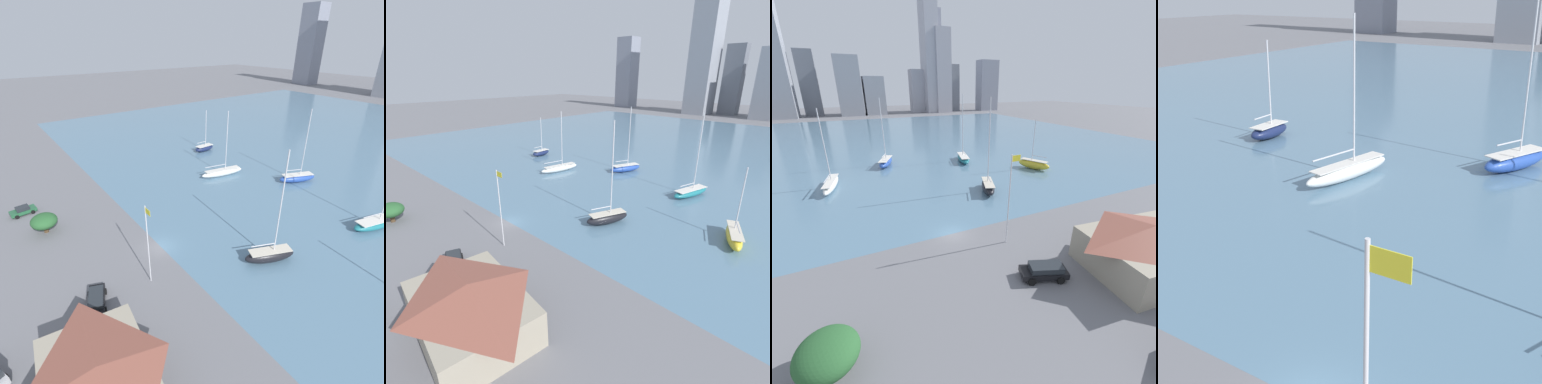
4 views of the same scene
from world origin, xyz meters
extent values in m
plane|color=slate|center=(0.00, 0.00, 0.00)|extent=(500.00, 500.00, 0.00)
cube|color=slate|center=(0.00, 70.00, 0.00)|extent=(180.00, 140.00, 0.00)
pyramid|color=brown|center=(16.17, -15.18, 4.50)|extent=(13.43, 10.43, 1.36)
cylinder|color=silver|center=(5.40, -4.66, 5.65)|extent=(0.14, 0.14, 11.30)
cube|color=yellow|center=(6.02, -4.66, 10.80)|extent=(1.10, 0.03, 0.70)
cylinder|color=#4C3823|center=(-14.35, -13.20, 0.49)|extent=(0.74, 0.74, 0.97)
ellipsoid|color=#285B2D|center=(-14.35, -13.20, 2.11)|extent=(4.11, 4.11, 2.27)
cube|color=gray|center=(-98.79, 172.61, 23.79)|extent=(12.38, 11.33, 47.59)
ellipsoid|color=white|center=(-14.59, 24.94, 0.82)|extent=(3.68, 10.55, 1.63)
cube|color=silver|center=(-14.59, 24.94, 1.59)|extent=(3.01, 8.65, 0.10)
cube|color=#2D2D33|center=(-14.59, 24.94, 0.37)|extent=(0.50, 1.87, 0.74)
cylinder|color=silver|center=(-14.45, 25.70, 8.17)|extent=(0.18, 0.18, 13.06)
cylinder|color=silver|center=(-14.93, 23.15, 2.74)|extent=(1.09, 5.14, 0.14)
ellipsoid|color=#19234C|center=(-30.42, 32.03, 0.81)|extent=(2.76, 6.18, 1.62)
cube|color=silver|center=(-30.42, 32.03, 1.57)|extent=(2.26, 5.07, 0.10)
cube|color=#2D2D33|center=(-30.42, 32.03, 0.37)|extent=(0.22, 1.10, 0.73)
cylinder|color=silver|center=(-30.45, 32.48, 6.41)|extent=(0.18, 0.18, 9.58)
cylinder|color=silver|center=(-30.36, 30.96, 2.72)|extent=(0.32, 3.06, 0.14)
ellipsoid|color=#284CA8|center=(-2.49, 36.20, 0.90)|extent=(5.37, 8.58, 1.79)
cube|color=silver|center=(-2.49, 36.20, 1.74)|extent=(4.41, 7.03, 0.10)
cube|color=#2D2D33|center=(-2.49, 36.20, 0.41)|extent=(0.72, 1.44, 0.81)
cylinder|color=silver|center=(-2.25, 36.78, 8.82)|extent=(0.18, 0.18, 14.05)
cylinder|color=silver|center=(-2.92, 35.15, 2.89)|extent=(1.48, 3.31, 0.14)
ellipsoid|color=black|center=(11.82, 10.90, 0.95)|extent=(4.79, 7.66, 1.89)
cube|color=beige|center=(11.82, 10.90, 1.85)|extent=(3.93, 6.28, 0.10)
cube|color=#2D2D33|center=(11.82, 10.90, 0.43)|extent=(0.65, 1.29, 0.85)
cylinder|color=silver|center=(12.03, 11.41, 9.27)|extent=(0.18, 0.18, 14.74)
cylinder|color=silver|center=(11.36, 9.78, 3.00)|extent=(1.47, 3.32, 0.14)
ellipsoid|color=#1E757F|center=(16.49, 31.73, 0.80)|extent=(4.77, 9.54, 1.59)
cube|color=silver|center=(16.49, 31.73, 1.55)|extent=(3.91, 7.82, 0.10)
cube|color=#2D2D33|center=(16.49, 31.73, 0.36)|extent=(0.57, 1.64, 0.72)
cylinder|color=silver|center=(16.16, 30.44, 2.70)|extent=(1.16, 3.95, 0.14)
cylinder|color=black|center=(8.84, -21.78, 0.35)|extent=(0.76, 0.53, 0.70)
cube|color=black|center=(5.15, -11.78, 0.70)|extent=(5.06, 3.49, 0.62)
cube|color=#23282D|center=(5.32, -11.85, 1.31)|extent=(3.67, 2.76, 0.60)
cylinder|color=black|center=(3.44, -12.15, 0.39)|extent=(0.81, 0.53, 0.77)
cylinder|color=black|center=(4.15, -10.35, 0.39)|extent=(0.81, 0.53, 0.77)
cylinder|color=black|center=(6.14, -13.22, 0.39)|extent=(0.81, 0.53, 0.77)
cylinder|color=black|center=(6.86, -11.41, 0.39)|extent=(0.81, 0.53, 0.77)
cube|color=#235B38|center=(-22.69, -15.24, 0.65)|extent=(2.39, 4.45, 0.60)
cube|color=#23282D|center=(-22.69, -15.24, 1.22)|extent=(1.92, 2.31, 0.55)
cylinder|color=black|center=(-23.81, -14.04, 0.35)|extent=(0.35, 0.72, 0.69)
cylinder|color=black|center=(-21.88, -13.82, 0.35)|extent=(0.35, 0.72, 0.69)
cylinder|color=black|center=(-23.51, -16.66, 0.35)|extent=(0.35, 0.72, 0.69)
cylinder|color=black|center=(-21.57, -16.43, 0.35)|extent=(0.35, 0.72, 0.69)
camera|label=1|loc=(32.53, -17.57, 28.38)|focal=28.00mm
camera|label=2|loc=(38.63, -24.17, 22.78)|focal=28.00mm
camera|label=3|loc=(-11.15, -27.32, 18.23)|focal=24.00mm
camera|label=4|loc=(11.16, -14.24, 16.76)|focal=50.00mm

